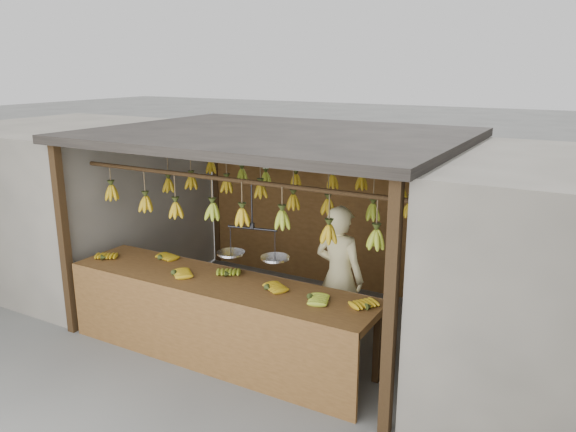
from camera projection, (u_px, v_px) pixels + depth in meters
The scene contains 8 objects.
ground at pixel (276, 319), 7.18m from camera, with size 80.00×80.00×0.00m, color #5B5B57.
stall at pixel (289, 163), 6.95m from camera, with size 4.30×3.30×2.40m.
neighbor_left at pixel (74, 200), 8.60m from camera, with size 3.00×3.00×2.30m, color slate.
counter at pixel (212, 301), 6.00m from camera, with size 3.66×0.82×0.96m.
hanging_bananas at pixel (276, 196), 6.77m from camera, with size 3.61×2.23×0.39m.
balance_scale at pixel (253, 252), 5.87m from camera, with size 0.78×0.39×0.80m.
vendor at pixel (339, 277), 6.33m from camera, with size 0.61×0.40×1.67m, color beige.
bag_bundles at pixel (461, 240), 7.14m from camera, with size 0.08×0.26×1.22m.
Camera 1 is at (3.38, -5.67, 3.14)m, focal length 35.00 mm.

